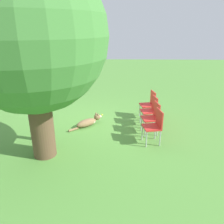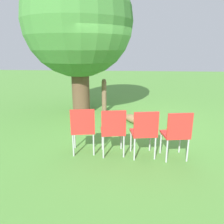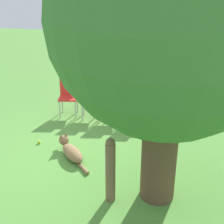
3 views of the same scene
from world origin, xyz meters
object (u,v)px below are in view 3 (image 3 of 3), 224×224
dog (71,151)px  red_chair_1 (91,96)px  red_chair_2 (114,98)px  fence_post (110,170)px  red_chair_0 (69,94)px  tennis_ball (39,142)px  red_chair_3 (137,100)px  oak_tree (169,20)px

dog → red_chair_1: red_chair_1 is taller
red_chair_1 → red_chair_2: same height
dog → fence_post: (1.08, 0.99, 0.42)m
fence_post → red_chair_0: 3.46m
red_chair_0 → red_chair_1: size_ratio=1.00×
red_chair_2 → fence_post: bearing=-0.0°
dog → tennis_ball: bearing=24.4°
red_chair_0 → tennis_ball: red_chair_0 is taller
dog → red_chair_3: (-1.86, 1.03, 0.41)m
fence_post → red_chair_3: bearing=179.3°
oak_tree → fence_post: size_ratio=3.99×
red_chair_1 → red_chair_0: bearing=-103.1°
red_chair_2 → red_chair_3: (0.03, 0.57, 0.00)m
red_chair_0 → red_chair_2: (0.06, 1.14, 0.00)m
red_chair_0 → dog: bearing=9.1°
red_chair_3 → tennis_ball: red_chair_3 is taller
dog → red_chair_1: bearing=-38.6°
oak_tree → red_chair_3: size_ratio=4.65×
oak_tree → red_chair_3: (-2.69, -0.65, -2.14)m
red_chair_0 → tennis_ball: bearing=-14.9°
oak_tree → dog: size_ratio=4.51×
fence_post → red_chair_0: size_ratio=1.16×
red_chair_2 → oak_tree: bearing=14.0°
fence_post → red_chair_3: fence_post is taller
red_chair_2 → tennis_ball: size_ratio=13.46×
red_chair_1 → red_chair_2: (0.03, 0.57, 0.00)m
dog → oak_tree: bearing=-158.3°
dog → fence_post: fence_post is taller
red_chair_3 → fence_post: bearing=-10.9°
fence_post → tennis_ball: size_ratio=15.68×
red_chair_1 → red_chair_3: bearing=76.9°
oak_tree → red_chair_0: size_ratio=4.65×
oak_tree → tennis_ball: (-1.19, -2.49, -2.64)m
oak_tree → fence_post: (0.25, -0.69, -2.13)m
fence_post → red_chair_1: (-3.00, -1.10, -0.01)m
red_chair_1 → red_chair_2: 0.57m
red_chair_0 → red_chair_3: 1.71m
oak_tree → fence_post: oak_tree is taller
red_chair_0 → red_chair_2: same height
dog → red_chair_2: size_ratio=1.03×
red_chair_0 → oak_tree: bearing=30.2°
oak_tree → tennis_ball: 3.82m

